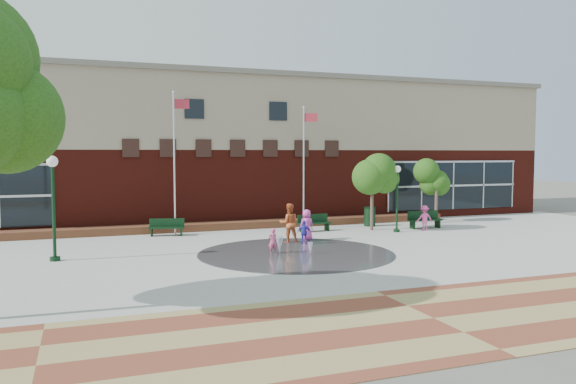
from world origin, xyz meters
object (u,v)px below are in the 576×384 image
object	(u,v)px
flagpole_left	(175,155)
bench_left	(167,231)
child_splash	(273,241)
flagpole_right	(304,160)
trash_can	(370,216)

from	to	relation	value
flagpole_left	bench_left	xyz separation A→B (m)	(-0.56, -0.42, -3.91)
child_splash	bench_left	bearing A→B (deg)	-62.56
flagpole_right	trash_can	xyz separation A→B (m)	(3.74, -1.04, -3.32)
flagpole_left	trash_can	world-z (taller)	flagpole_left
bench_left	trash_can	distance (m)	11.80
flagpole_right	trash_can	size ratio (longest dim) A/B	6.02
flagpole_right	flagpole_left	bearing A→B (deg)	-158.89
child_splash	flagpole_left	bearing A→B (deg)	-67.63
flagpole_left	bench_left	size ratio (longest dim) A/B	4.02
bench_left	trash_can	bearing A→B (deg)	14.55
flagpole_left	bench_left	world-z (taller)	flagpole_left
bench_left	child_splash	world-z (taller)	child_splash
flagpole_left	flagpole_right	xyz separation A→B (m)	(7.50, 0.44, -0.29)
trash_can	flagpole_left	bearing A→B (deg)	176.97
flagpole_right	trash_can	world-z (taller)	flagpole_right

